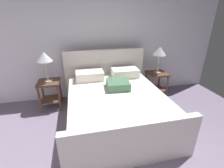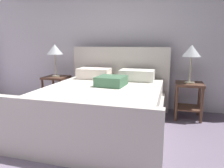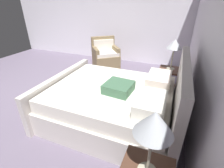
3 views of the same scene
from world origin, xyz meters
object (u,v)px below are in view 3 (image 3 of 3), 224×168
at_px(table_lamp_right, 154,125).
at_px(nightstand_left, 169,78).
at_px(armchair, 105,56).
at_px(table_lamp_left, 175,45).
at_px(bed, 115,102).

relative_size(table_lamp_right, nightstand_left, 1.02).
bearing_deg(table_lamp_right, armchair, -150.90).
xyz_separation_m(table_lamp_right, table_lamp_left, (-2.45, 0.01, 0.00)).
relative_size(table_lamp_right, table_lamp_left, 1.00).
height_order(table_lamp_right, nightstand_left, table_lamp_right).
distance_m(table_lamp_left, armchair, 2.33).
xyz_separation_m(bed, table_lamp_left, (-1.22, 0.75, 0.75)).
xyz_separation_m(table_lamp_right, armchair, (-3.49, -1.94, -0.75)).
bearing_deg(armchair, nightstand_left, 61.95).
bearing_deg(table_lamp_right, table_lamp_left, 179.83).
height_order(bed, table_lamp_right, table_lamp_right).
height_order(bed, nightstand_left, bed).
height_order(table_lamp_left, armchair, table_lamp_left).
relative_size(bed, table_lamp_left, 3.46).
bearing_deg(nightstand_left, table_lamp_right, -0.17).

